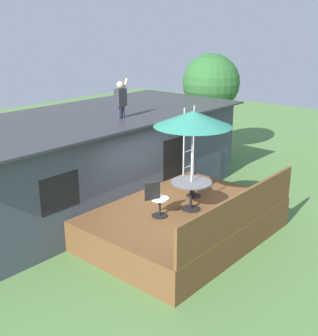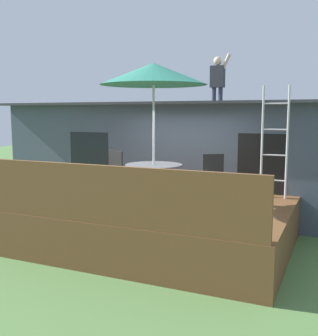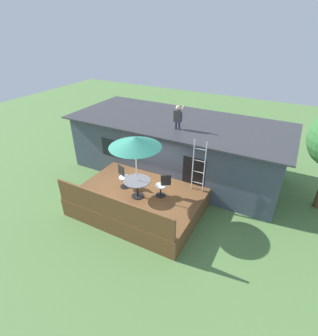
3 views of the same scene
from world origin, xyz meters
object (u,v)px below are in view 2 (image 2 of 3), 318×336
step_ladder (275,142)px  patio_chair_left (120,175)px  patio_chair_right (206,179)px  patio_table (154,173)px  patio_umbrella (154,74)px  person_figure (218,76)px

step_ladder → patio_chair_left: size_ratio=2.39×
patio_chair_right → patio_table: bearing=-0.0°
step_ladder → patio_table: bearing=-141.1°
step_ladder → patio_chair_left: step_ladder is taller
step_ladder → patio_chair_right: (-1.07, -1.01, -0.64)m
patio_chair_left → patio_chair_right: (1.73, 0.17, 0.00)m
patio_umbrella → step_ladder: (1.90, 1.53, -1.25)m
step_ladder → person_figure: person_figure is taller
step_ladder → patio_chair_right: size_ratio=2.39×
patio_umbrella → step_ladder: patio_umbrella is taller
patio_umbrella → patio_chair_left: 2.12m
patio_table → person_figure: (0.36, 2.82, 1.95)m
patio_chair_right → step_ladder: bearing=-168.8°
step_ladder → patio_chair_left: 3.10m
person_figure → patio_chair_left: bearing=-117.1°
patio_table → patio_umbrella: size_ratio=0.41×
patio_table → patio_chair_right: (0.83, 0.52, -0.13)m
patio_chair_left → patio_table: bearing=0.0°
patio_chair_left → step_ladder: bearing=44.2°
person_figure → patio_chair_right: size_ratio=1.21×
person_figure → patio_chair_left: 3.47m
patio_umbrella → step_ladder: bearing=38.9°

